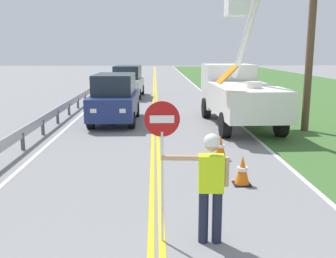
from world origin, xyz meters
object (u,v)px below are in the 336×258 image
at_px(flagger_worker, 210,181).
at_px(traffic_cone_lead, 242,171).
at_px(stop_sign_paddle, 162,140).
at_px(utility_pole_near, 312,23).
at_px(utility_bucket_truck, 237,91).
at_px(oncoming_suv_second, 128,81).
at_px(traffic_cone_mid, 220,148).
at_px(oncoming_suv_nearest, 115,98).

height_order(flagger_worker, traffic_cone_lead, flagger_worker).
relative_size(stop_sign_paddle, utility_pole_near, 0.30).
relative_size(stop_sign_paddle, utility_bucket_truck, 0.34).
distance_m(oncoming_suv_second, traffic_cone_mid, 15.90).
relative_size(flagger_worker, stop_sign_paddle, 0.78).
height_order(stop_sign_paddle, traffic_cone_lead, stop_sign_paddle).
bearing_deg(oncoming_suv_second, utility_bucket_truck, -62.29).
distance_m(oncoming_suv_nearest, traffic_cone_lead, 9.16).
distance_m(oncoming_suv_nearest, oncoming_suv_second, 9.36).
height_order(stop_sign_paddle, traffic_cone_mid, stop_sign_paddle).
relative_size(stop_sign_paddle, oncoming_suv_second, 0.50).
relative_size(utility_pole_near, traffic_cone_lead, 11.19).
height_order(flagger_worker, utility_pole_near, utility_pole_near).
bearing_deg(traffic_cone_lead, utility_pole_near, 58.23).
height_order(stop_sign_paddle, utility_pole_near, utility_pole_near).
height_order(oncoming_suv_second, traffic_cone_mid, oncoming_suv_second).
height_order(oncoming_suv_nearest, utility_pole_near, utility_pole_near).
relative_size(stop_sign_paddle, oncoming_suv_nearest, 0.50).
distance_m(stop_sign_paddle, utility_pole_near, 10.89).
relative_size(utility_bucket_truck, traffic_cone_mid, 9.82).
xyz_separation_m(stop_sign_paddle, oncoming_suv_nearest, (-1.84, 11.04, -0.65)).
bearing_deg(oncoming_suv_nearest, utility_bucket_truck, -7.16).
xyz_separation_m(stop_sign_paddle, utility_bucket_truck, (3.37, 10.39, -0.30)).
distance_m(oncoming_suv_nearest, utility_pole_near, 8.46).
height_order(oncoming_suv_second, traffic_cone_lead, oncoming_suv_second).
bearing_deg(oncoming_suv_second, traffic_cone_mid, -76.64).
bearing_deg(oncoming_suv_second, flagger_worker, -82.58).
height_order(oncoming_suv_nearest, oncoming_suv_second, same).
bearing_deg(flagger_worker, utility_pole_near, 60.91).
height_order(stop_sign_paddle, oncoming_suv_nearest, stop_sign_paddle).
bearing_deg(flagger_worker, utility_bucket_truck, 76.03).
distance_m(stop_sign_paddle, oncoming_suv_nearest, 11.22).
bearing_deg(stop_sign_paddle, utility_pole_near, 57.14).
bearing_deg(oncoming_suv_nearest, stop_sign_paddle, -80.52).
xyz_separation_m(stop_sign_paddle, traffic_cone_lead, (1.92, 2.72, -1.37)).
bearing_deg(utility_pole_near, traffic_cone_lead, -121.77).
height_order(utility_pole_near, traffic_cone_mid, utility_pole_near).
bearing_deg(utility_bucket_truck, flagger_worker, -103.97).
relative_size(flagger_worker, utility_bucket_truck, 0.27).
distance_m(stop_sign_paddle, oncoming_suv_second, 20.51).
distance_m(utility_pole_near, traffic_cone_mid, 6.77).
relative_size(flagger_worker, traffic_cone_mid, 2.61).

